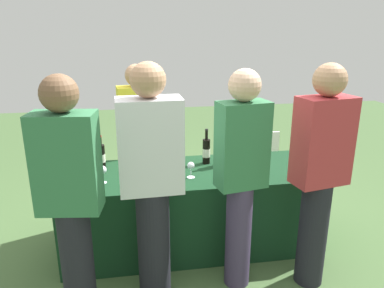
{
  "coord_description": "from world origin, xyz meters",
  "views": [
    {
      "loc": [
        -0.49,
        -2.99,
        1.95
      ],
      "look_at": [
        0.0,
        0.0,
        0.97
      ],
      "focal_mm": 34.72,
      "sensor_mm": 36.0,
      "label": 1
    }
  ],
  "objects_px": {
    "wine_bottle_5": "(220,154)",
    "wine_glass_3": "(191,166)",
    "wine_glass_2": "(175,169)",
    "guest_2": "(241,173)",
    "wine_bottle_0": "(101,156)",
    "menu_board": "(257,162)",
    "guest_3": "(320,171)",
    "wine_bottle_3": "(176,155)",
    "guest_1": "(152,179)",
    "wine_glass_1": "(137,167)",
    "guest_0": "(70,197)",
    "wine_bottle_4": "(206,151)",
    "server_pouring": "(139,137)",
    "wine_bottle_1": "(147,156)",
    "wine_bottle_2": "(164,157)",
    "wine_glass_0": "(102,170)"
  },
  "relations": [
    {
      "from": "wine_bottle_5",
      "to": "wine_glass_3",
      "type": "xyz_separation_m",
      "value": [
        -0.3,
        -0.23,
        -0.02
      ]
    },
    {
      "from": "wine_glass_2",
      "to": "guest_2",
      "type": "distance_m",
      "value": 0.61
    },
    {
      "from": "wine_bottle_0",
      "to": "menu_board",
      "type": "distance_m",
      "value": 1.99
    },
    {
      "from": "wine_glass_2",
      "to": "guest_3",
      "type": "xyz_separation_m",
      "value": [
        0.99,
        -0.49,
        0.11
      ]
    },
    {
      "from": "wine_glass_2",
      "to": "guest_2",
      "type": "xyz_separation_m",
      "value": [
        0.43,
        -0.42,
        0.1
      ]
    },
    {
      "from": "wine_bottle_3",
      "to": "wine_bottle_5",
      "type": "distance_m",
      "value": 0.39
    },
    {
      "from": "wine_glass_3",
      "to": "guest_1",
      "type": "xyz_separation_m",
      "value": [
        -0.35,
        -0.49,
        0.12
      ]
    },
    {
      "from": "wine_glass_1",
      "to": "guest_0",
      "type": "height_order",
      "value": "guest_0"
    },
    {
      "from": "wine_bottle_3",
      "to": "guest_0",
      "type": "relative_size",
      "value": 0.18
    },
    {
      "from": "wine_bottle_5",
      "to": "wine_glass_1",
      "type": "distance_m",
      "value": 0.76
    },
    {
      "from": "wine_bottle_5",
      "to": "guest_1",
      "type": "height_order",
      "value": "guest_1"
    },
    {
      "from": "guest_0",
      "to": "menu_board",
      "type": "relative_size",
      "value": 2.28
    },
    {
      "from": "wine_bottle_4",
      "to": "wine_glass_2",
      "type": "bearing_deg",
      "value": -132.59
    },
    {
      "from": "wine_bottle_0",
      "to": "wine_bottle_3",
      "type": "xyz_separation_m",
      "value": [
        0.66,
        -0.07,
        0.0
      ]
    },
    {
      "from": "wine_glass_1",
      "to": "server_pouring",
      "type": "relative_size",
      "value": 0.08
    },
    {
      "from": "guest_3",
      "to": "wine_glass_1",
      "type": "bearing_deg",
      "value": 143.71
    },
    {
      "from": "wine_bottle_0",
      "to": "wine_bottle_3",
      "type": "relative_size",
      "value": 0.99
    },
    {
      "from": "guest_0",
      "to": "menu_board",
      "type": "height_order",
      "value": "guest_0"
    },
    {
      "from": "server_pouring",
      "to": "wine_bottle_4",
      "type": "bearing_deg",
      "value": 136.99
    },
    {
      "from": "wine_bottle_5",
      "to": "menu_board",
      "type": "bearing_deg",
      "value": 53.55
    },
    {
      "from": "wine_bottle_5",
      "to": "guest_1",
      "type": "bearing_deg",
      "value": -132.32
    },
    {
      "from": "wine_bottle_1",
      "to": "wine_glass_2",
      "type": "bearing_deg",
      "value": -57.82
    },
    {
      "from": "wine_glass_2",
      "to": "guest_2",
      "type": "height_order",
      "value": "guest_2"
    },
    {
      "from": "guest_3",
      "to": "wine_bottle_2",
      "type": "bearing_deg",
      "value": 133.27
    },
    {
      "from": "wine_glass_2",
      "to": "guest_1",
      "type": "bearing_deg",
      "value": -115.92
    },
    {
      "from": "wine_bottle_0",
      "to": "wine_bottle_1",
      "type": "xyz_separation_m",
      "value": [
        0.4,
        -0.04,
        -0.0
      ]
    },
    {
      "from": "guest_0",
      "to": "wine_bottle_3",
      "type": "bearing_deg",
      "value": 57.68
    },
    {
      "from": "guest_2",
      "to": "wine_glass_1",
      "type": "bearing_deg",
      "value": 133.33
    },
    {
      "from": "guest_2",
      "to": "guest_3",
      "type": "height_order",
      "value": "guest_3"
    },
    {
      "from": "wine_bottle_2",
      "to": "wine_glass_3",
      "type": "bearing_deg",
      "value": -48.83
    },
    {
      "from": "menu_board",
      "to": "wine_bottle_3",
      "type": "bearing_deg",
      "value": -139.5
    },
    {
      "from": "menu_board",
      "to": "wine_glass_1",
      "type": "bearing_deg",
      "value": -141.96
    },
    {
      "from": "wine_glass_2",
      "to": "wine_glass_3",
      "type": "relative_size",
      "value": 1.03
    },
    {
      "from": "wine_bottle_3",
      "to": "server_pouring",
      "type": "distance_m",
      "value": 0.59
    },
    {
      "from": "wine_bottle_4",
      "to": "wine_bottle_5",
      "type": "bearing_deg",
      "value": -38.99
    },
    {
      "from": "wine_bottle_1",
      "to": "wine_bottle_3",
      "type": "height_order",
      "value": "wine_bottle_3"
    },
    {
      "from": "wine_bottle_0",
      "to": "guest_3",
      "type": "distance_m",
      "value": 1.83
    },
    {
      "from": "wine_bottle_4",
      "to": "wine_bottle_5",
      "type": "height_order",
      "value": "wine_bottle_4"
    },
    {
      "from": "wine_bottle_0",
      "to": "wine_bottle_3",
      "type": "height_order",
      "value": "wine_bottle_3"
    },
    {
      "from": "guest_0",
      "to": "guest_3",
      "type": "height_order",
      "value": "guest_3"
    },
    {
      "from": "guest_0",
      "to": "guest_2",
      "type": "height_order",
      "value": "guest_0"
    },
    {
      "from": "wine_glass_2",
      "to": "server_pouring",
      "type": "height_order",
      "value": "server_pouring"
    },
    {
      "from": "wine_bottle_5",
      "to": "wine_glass_3",
      "type": "distance_m",
      "value": 0.38
    },
    {
      "from": "guest_3",
      "to": "wine_bottle_1",
      "type": "bearing_deg",
      "value": 134.48
    },
    {
      "from": "guest_0",
      "to": "wine_bottle_5",
      "type": "bearing_deg",
      "value": 44.76
    },
    {
      "from": "wine_bottle_4",
      "to": "wine_glass_1",
      "type": "distance_m",
      "value": 0.68
    },
    {
      "from": "server_pouring",
      "to": "guest_1",
      "type": "height_order",
      "value": "guest_1"
    },
    {
      "from": "guest_1",
      "to": "wine_glass_0",
      "type": "bearing_deg",
      "value": 125.01
    },
    {
      "from": "wine_glass_3",
      "to": "wine_bottle_4",
      "type": "bearing_deg",
      "value": 58.32
    },
    {
      "from": "wine_bottle_1",
      "to": "wine_glass_1",
      "type": "xyz_separation_m",
      "value": [
        -0.09,
        -0.22,
        -0.02
      ]
    }
  ]
}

